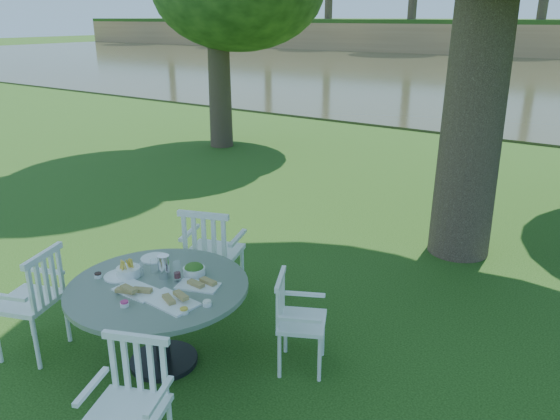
# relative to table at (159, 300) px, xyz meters

# --- Properties ---
(ground) EXTENTS (140.00, 140.00, 0.00)m
(ground) POSITION_rel_table_xyz_m (0.00, 1.53, -0.59)
(ground) COLOR #13360B
(ground) RESTS_ON ground
(table) EXTENTS (1.44, 1.44, 0.73)m
(table) POSITION_rel_table_xyz_m (0.00, 0.00, 0.00)
(table) COLOR black
(table) RESTS_ON ground
(chair_ne) EXTENTS (0.52, 0.53, 0.81)m
(chair_ne) POSITION_rel_table_xyz_m (0.90, 0.58, -0.12)
(chair_ne) COLOR white
(chair_ne) RESTS_ON ground
(chair_nw) EXTENTS (0.64, 0.62, 1.01)m
(chair_nw) POSITION_rel_table_xyz_m (-0.33, 1.00, -0.00)
(chair_nw) COLOR white
(chair_nw) RESTS_ON ground
(chair_sw) EXTENTS (0.59, 0.61, 0.95)m
(chair_sw) POSITION_rel_table_xyz_m (-0.95, -0.47, -0.04)
(chair_sw) COLOR white
(chair_sw) RESTS_ON ground
(chair_se) EXTENTS (0.57, 0.55, 0.88)m
(chair_se) POSITION_rel_table_xyz_m (0.64, -0.85, -0.08)
(chair_se) COLOR white
(chair_se) RESTS_ON ground
(tableware) EXTENTS (1.11, 0.87, 0.20)m
(tableware) POSITION_rel_table_xyz_m (-0.05, 0.06, 0.17)
(tableware) COLOR white
(tableware) RESTS_ON table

